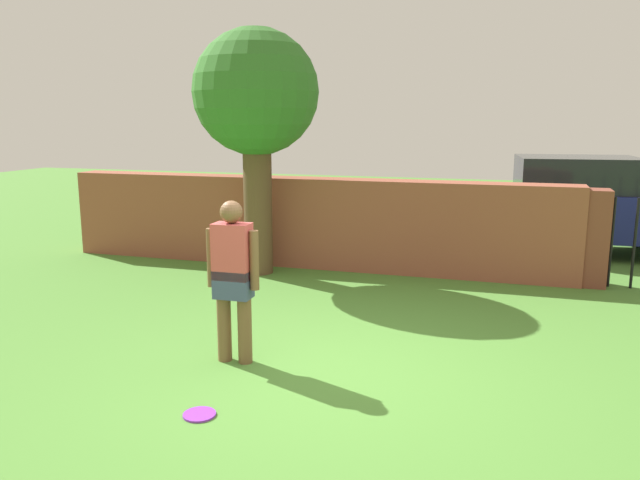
{
  "coord_description": "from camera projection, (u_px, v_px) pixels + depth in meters",
  "views": [
    {
      "loc": [
        1.59,
        -5.24,
        2.4
      ],
      "look_at": [
        -0.46,
        1.56,
        1.0
      ],
      "focal_mm": 35.06,
      "sensor_mm": 36.0,
      "label": 1
    }
  ],
  "objects": [
    {
      "name": "ground_plane",
      "position": [
        319.0,
        378.0,
        5.84
      ],
      "size": [
        40.0,
        40.0,
        0.0
      ],
      "primitive_type": "plane",
      "color": "#4C8433"
    },
    {
      "name": "tree",
      "position": [
        256.0,
        99.0,
        9.31
      ],
      "size": [
        1.89,
        1.89,
        3.72
      ],
      "color": "brown",
      "rests_on": "ground"
    },
    {
      "name": "frisbee_purple",
      "position": [
        199.0,
        414.0,
        5.11
      ],
      "size": [
        0.27,
        0.27,
        0.02
      ],
      "primitive_type": "cylinder",
      "color": "purple",
      "rests_on": "ground"
    },
    {
      "name": "person",
      "position": [
        233.0,
        274.0,
        6.08
      ],
      "size": [
        0.54,
        0.23,
        1.62
      ],
      "rotation": [
        0.0,
        0.0,
        -3.12
      ],
      "color": "brown",
      "rests_on": "ground"
    },
    {
      "name": "car",
      "position": [
        574.0,
        205.0,
        11.1
      ],
      "size": [
        4.35,
        2.24,
        1.72
      ],
      "rotation": [
        0.0,
        0.0,
        3.24
      ],
      "color": "navy",
      "rests_on": "ground"
    },
    {
      "name": "brick_wall",
      "position": [
        308.0,
        222.0,
        10.16
      ],
      "size": [
        8.36,
        0.5,
        1.44
      ],
      "primitive_type": "cube",
      "color": "brown",
      "rests_on": "ground"
    }
  ]
}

